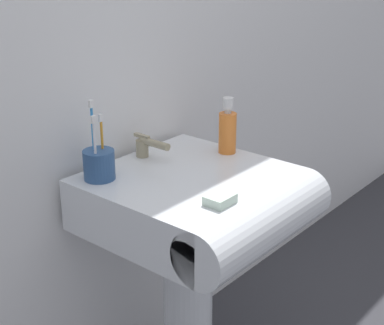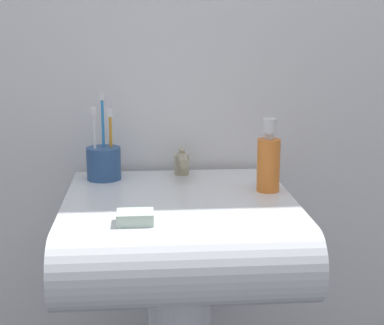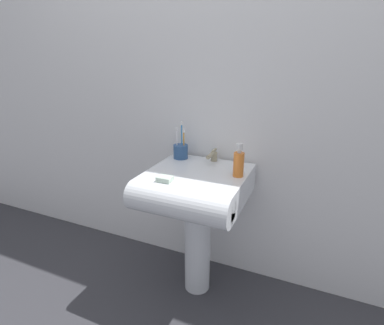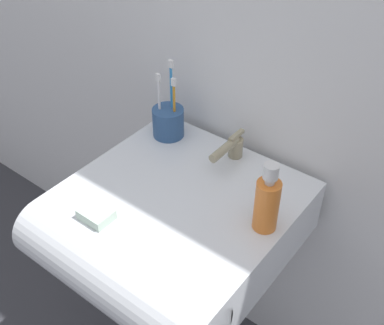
{
  "view_description": "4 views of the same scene",
  "coord_description": "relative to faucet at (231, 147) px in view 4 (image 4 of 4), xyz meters",
  "views": [
    {
      "loc": [
        -1.15,
        -0.97,
        1.37
      ],
      "look_at": [
        -0.01,
        -0.02,
        0.79
      ],
      "focal_mm": 55.0,
      "sensor_mm": 36.0,
      "label": 1
    },
    {
      "loc": [
        -0.08,
        -1.29,
        1.13
      ],
      "look_at": [
        0.03,
        0.02,
        0.82
      ],
      "focal_mm": 55.0,
      "sensor_mm": 36.0,
      "label": 2
    },
    {
      "loc": [
        0.56,
        -1.36,
        1.32
      ],
      "look_at": [
        -0.03,
        -0.02,
        0.8
      ],
      "focal_mm": 28.0,
      "sensor_mm": 36.0,
      "label": 3
    },
    {
      "loc": [
        0.54,
        -0.66,
        1.51
      ],
      "look_at": [
        0.01,
        0.02,
        0.83
      ],
      "focal_mm": 45.0,
      "sensor_mm": 36.0,
      "label": 4
    }
  ],
  "objects": [
    {
      "name": "sink_pedestal",
      "position": [
        -0.02,
        -0.17,
        -0.49
      ],
      "size": [
        0.15,
        0.15,
        0.6
      ],
      "primitive_type": "cylinder",
      "color": "white",
      "rests_on": "ground"
    },
    {
      "name": "soap_bottle",
      "position": [
        0.19,
        -0.15,
        0.03
      ],
      "size": [
        0.05,
        0.05,
        0.17
      ],
      "color": "orange",
      "rests_on": "sink_basin"
    },
    {
      "name": "toothbrush_cup",
      "position": [
        -0.2,
        -0.01,
        0.01
      ],
      "size": [
        0.09,
        0.09,
        0.22
      ],
      "color": "#2D5184",
      "rests_on": "sink_basin"
    },
    {
      "name": "faucet",
      "position": [
        0.0,
        0.0,
        0.0
      ],
      "size": [
        0.04,
        0.13,
        0.07
      ],
      "color": "tan",
      "rests_on": "sink_basin"
    },
    {
      "name": "sink_basin",
      "position": [
        -0.02,
        -0.23,
        -0.11
      ],
      "size": [
        0.51,
        0.55,
        0.15
      ],
      "color": "white",
      "rests_on": "sink_pedestal"
    },
    {
      "name": "bar_soap",
      "position": [
        -0.12,
        -0.36,
        -0.03
      ],
      "size": [
        0.07,
        0.06,
        0.02
      ],
      "primitive_type": "cube",
      "color": "silver",
      "rests_on": "sink_basin"
    }
  ]
}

